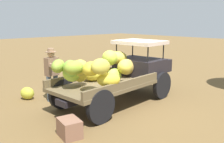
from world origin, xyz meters
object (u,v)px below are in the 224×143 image
(wooden_crate, at_px, (69,128))
(loose_banana_bunch, at_px, (27,93))
(truck, at_px, (119,72))
(farmer, at_px, (52,71))

(wooden_crate, relative_size, loose_banana_bunch, 1.15)
(wooden_crate, bearing_deg, loose_banana_bunch, 81.49)
(truck, xyz_separation_m, farmer, (-1.47, 1.53, -0.01))
(truck, relative_size, loose_banana_bunch, 9.27)
(farmer, bearing_deg, truck, 36.78)
(truck, relative_size, wooden_crate, 8.04)
(farmer, relative_size, wooden_crate, 2.98)
(truck, xyz_separation_m, loose_banana_bunch, (-2.03, 2.21, -0.77))
(loose_banana_bunch, bearing_deg, farmer, -50.37)
(loose_banana_bunch, bearing_deg, truck, -47.45)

